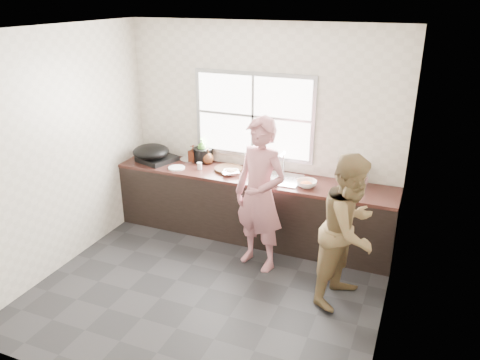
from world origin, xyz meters
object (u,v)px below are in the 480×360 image
at_px(bowl_mince, 231,172).
at_px(black_pot, 203,155).
at_px(glass_jar, 200,166).
at_px(dish_rack, 352,173).
at_px(burner, 157,159).
at_px(bottle_green, 202,150).
at_px(bowl_held, 272,183).
at_px(cutting_board, 228,169).
at_px(person_side, 350,230).
at_px(bottle_brown_tall, 193,154).
at_px(pot_lid_left, 159,157).
at_px(pot_lid_right, 189,159).
at_px(wok, 151,152).
at_px(bowl_crabs, 306,184).
at_px(woman, 260,200).
at_px(bottle_brown_short, 208,157).
at_px(plate_food, 177,168).

xyz_separation_m(bowl_mince, black_pot, (-0.55, 0.30, 0.07)).
relative_size(glass_jar, dish_rack, 0.24).
distance_m(black_pot, burner, 0.63).
bearing_deg(bottle_green, bowl_held, -20.88).
bearing_deg(cutting_board, person_side, -28.11).
bearing_deg(black_pot, bottle_green, 180.00).
height_order(bottle_brown_tall, pot_lid_left, bottle_brown_tall).
distance_m(bottle_brown_tall, pot_lid_right, 0.14).
distance_m(bowl_mince, wok, 1.18).
height_order(bowl_crabs, bowl_held, bowl_crabs).
bearing_deg(bowl_mince, pot_lid_left, 169.59).
relative_size(woman, glass_jar, 18.54).
bearing_deg(glass_jar, bottle_brown_tall, 132.36).
bearing_deg(bottle_green, wok, -154.24).
relative_size(cutting_board, pot_lid_right, 1.40).
relative_size(bowl_held, glass_jar, 2.12).
relative_size(bottle_green, glass_jar, 3.63).
bearing_deg(bowl_mince, bottle_brown_short, 150.76).
relative_size(glass_jar, burner, 0.21).
bearing_deg(bottle_green, dish_rack, -1.09).
bearing_deg(black_pot, wok, -154.79).
xyz_separation_m(woman, black_pot, (-1.13, 0.84, 0.12)).
relative_size(person_side, black_pot, 6.07).
bearing_deg(bottle_brown_tall, person_side, -24.61).
distance_m(bowl_held, dish_rack, 0.96).
distance_m(black_pot, dish_rack, 2.01).
bearing_deg(plate_food, bowl_crabs, 1.59).
bearing_deg(person_side, bowl_held, 75.52).
xyz_separation_m(black_pot, bottle_brown_tall, (-0.12, -0.05, 0.01)).
xyz_separation_m(bowl_held, wok, (-1.77, 0.14, 0.12)).
xyz_separation_m(black_pot, bottle_green, (-0.02, 0.00, 0.07)).
bearing_deg(person_side, pot_lid_left, 88.12).
bearing_deg(bowl_mince, woman, -42.61).
distance_m(dish_rack, pot_lid_right, 2.22).
xyz_separation_m(cutting_board, bottle_brown_short, (-0.36, 0.13, 0.08)).
relative_size(black_pot, pot_lid_right, 1.00).
bearing_deg(wok, person_side, -16.09).
xyz_separation_m(plate_food, wok, (-0.43, 0.08, 0.14)).
relative_size(bottle_brown_short, dish_rack, 0.51).
xyz_separation_m(woman, cutting_board, (-0.68, 0.66, 0.04)).
xyz_separation_m(person_side, bottle_brown_short, (-2.09, 1.06, 0.16)).
relative_size(cutting_board, dish_rack, 0.98).
relative_size(bottle_brown_short, glass_jar, 2.11).
relative_size(woman, bottle_brown_short, 8.79).
xyz_separation_m(dish_rack, pot_lid_left, (-2.65, -0.05, -0.13)).
relative_size(bowl_mince, bottle_brown_tall, 0.96).
bearing_deg(woman, bowl_crabs, 69.74).
distance_m(bowl_held, bottle_brown_tall, 1.32).
xyz_separation_m(woman, bowl_mince, (-0.59, 0.54, 0.05)).
distance_m(woman, cutting_board, 0.94).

